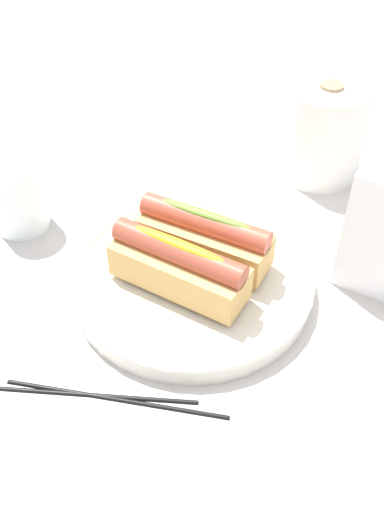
# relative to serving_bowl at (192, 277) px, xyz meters

# --- Properties ---
(ground_plane) EXTENTS (2.40, 2.40, 0.00)m
(ground_plane) POSITION_rel_serving_bowl_xyz_m (0.02, -0.01, -0.01)
(ground_plane) COLOR beige
(serving_bowl) EXTENTS (0.27, 0.27, 0.03)m
(serving_bowl) POSITION_rel_serving_bowl_xyz_m (0.00, 0.00, 0.00)
(serving_bowl) COLOR silver
(serving_bowl) RESTS_ON ground_plane
(hotdog_front) EXTENTS (0.15, 0.06, 0.06)m
(hotdog_front) POSITION_rel_serving_bowl_xyz_m (0.00, -0.03, 0.04)
(hotdog_front) COLOR tan
(hotdog_front) RESTS_ON serving_bowl
(hotdog_back) EXTENTS (0.15, 0.06, 0.06)m
(hotdog_back) POSITION_rel_serving_bowl_xyz_m (-0.00, 0.03, 0.04)
(hotdog_back) COLOR tan
(hotdog_back) RESTS_ON serving_bowl
(water_glass) EXTENTS (0.07, 0.07, 0.09)m
(water_glass) POSITION_rel_serving_bowl_xyz_m (-0.24, -0.02, 0.02)
(water_glass) COLOR white
(water_glass) RESTS_ON ground_plane
(paper_towel_roll) EXTENTS (0.11, 0.11, 0.13)m
(paper_towel_roll) POSITION_rel_serving_bowl_xyz_m (0.03, 0.29, 0.05)
(paper_towel_roll) COLOR white
(paper_towel_roll) RESTS_ON ground_plane
(chopstick_near) EXTENTS (0.21, 0.09, 0.01)m
(chopstick_near) POSITION_rel_serving_bowl_xyz_m (0.02, -0.17, -0.01)
(chopstick_near) COLOR black
(chopstick_near) RESTS_ON ground_plane
(chopstick_far) EXTENTS (0.20, 0.11, 0.01)m
(chopstick_far) POSITION_rel_serving_bowl_xyz_m (-0.01, -0.18, -0.01)
(chopstick_far) COLOR black
(chopstick_far) RESTS_ON ground_plane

